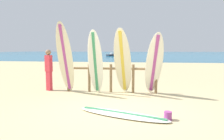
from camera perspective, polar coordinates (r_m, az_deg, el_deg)
The scene contains 11 objects.
ground_plane at distance 5.32m, azimuth 1.25°, elevation -10.92°, with size 120.00×120.00×0.00m, color #CCB784.
ocean_water at distance 63.08m, azimuth 6.95°, elevation 4.59°, with size 120.00×80.00×0.01m, color #196B93.
surfboard_rack at distance 7.16m, azimuth -0.31°, elevation -1.42°, with size 3.25×0.09×1.00m.
surfboard_leaning_far_left at distance 7.04m, azimuth -13.02°, elevation 3.12°, with size 0.54×1.02×2.42m.
surfboard_leaning_left at distance 6.85m, azimuth -4.70°, elevation 2.13°, with size 0.57×0.61×2.17m.
surfboard_leaning_center_left at distance 6.77m, azimuth 3.03°, elevation 2.24°, with size 0.69×1.13×2.21m.
surfboard_leaning_center at distance 6.79m, azimuth 11.76°, elevation 1.55°, with size 0.71×1.09×2.07m.
surfboard_lying_on_sand at distance 4.82m, azimuth 2.89°, elevation -12.32°, with size 2.28×1.21×0.08m.
beachgoer_standing at distance 7.82m, azimuth -17.39°, elevation 0.51°, with size 0.28×0.24×1.52m.
small_boat_offshore at distance 43.08m, azimuth 0.20°, elevation 4.32°, with size 2.50×2.92×0.71m.
sand_bucket at distance 4.68m, azimuth 15.47°, elevation -12.33°, with size 0.17×0.17×0.19m, color #A53F8C.
Camera 1 is at (0.54, -5.06, 1.55)m, focal length 32.45 mm.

